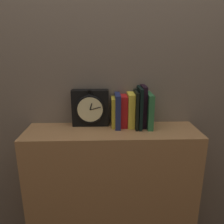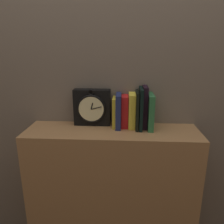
{
  "view_description": "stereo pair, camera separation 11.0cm",
  "coord_description": "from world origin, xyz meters",
  "px_view_note": "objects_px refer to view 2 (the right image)",
  "views": [
    {
      "loc": [
        -0.04,
        -1.18,
        1.35
      ],
      "look_at": [
        0.0,
        0.0,
        1.0
      ],
      "focal_mm": 35.0,
      "sensor_mm": 36.0,
      "label": 1
    },
    {
      "loc": [
        0.07,
        -1.18,
        1.35
      ],
      "look_at": [
        0.0,
        0.0,
        1.0
      ],
      "focal_mm": 35.0,
      "sensor_mm": 36.0,
      "label": 2
    }
  ],
  "objects_px": {
    "book_slot2_red": "(125,111)",
    "book_slot3_yellow": "(132,110)",
    "clock": "(92,107)",
    "book_slot1_navy": "(118,111)",
    "book_slot7_green": "(150,111)",
    "book_slot4_black": "(137,110)",
    "book_slot5_black": "(141,108)",
    "book_slot6_black": "(145,107)",
    "book_slot0_yellow": "(114,112)"
  },
  "relations": [
    {
      "from": "book_slot1_navy",
      "to": "book_slot7_green",
      "type": "bearing_deg",
      "value": -2.63
    },
    {
      "from": "clock",
      "to": "book_slot1_navy",
      "type": "xyz_separation_m",
      "value": [
        0.16,
        -0.03,
        -0.01
      ]
    },
    {
      "from": "book_slot5_black",
      "to": "book_slot6_black",
      "type": "relative_size",
      "value": 0.98
    },
    {
      "from": "book_slot2_red",
      "to": "book_slot7_green",
      "type": "xyz_separation_m",
      "value": [
        0.15,
        -0.02,
        0.01
      ]
    },
    {
      "from": "book_slot0_yellow",
      "to": "book_slot1_navy",
      "type": "xyz_separation_m",
      "value": [
        0.03,
        -0.01,
        0.01
      ]
    },
    {
      "from": "book_slot1_navy",
      "to": "book_slot3_yellow",
      "type": "height_order",
      "value": "book_slot3_yellow"
    },
    {
      "from": "book_slot3_yellow",
      "to": "book_slot7_green",
      "type": "height_order",
      "value": "book_slot7_green"
    },
    {
      "from": "book_slot2_red",
      "to": "book_slot5_black",
      "type": "height_order",
      "value": "book_slot5_black"
    },
    {
      "from": "book_slot0_yellow",
      "to": "book_slot2_red",
      "type": "height_order",
      "value": "book_slot2_red"
    },
    {
      "from": "book_slot2_red",
      "to": "book_slot6_black",
      "type": "distance_m",
      "value": 0.12
    },
    {
      "from": "book_slot4_black",
      "to": "book_slot6_black",
      "type": "relative_size",
      "value": 0.89
    },
    {
      "from": "book_slot4_black",
      "to": "book_slot3_yellow",
      "type": "bearing_deg",
      "value": 153.0
    },
    {
      "from": "book_slot1_navy",
      "to": "book_slot6_black",
      "type": "bearing_deg",
      "value": 3.69
    },
    {
      "from": "book_slot2_red",
      "to": "book_slot7_green",
      "type": "height_order",
      "value": "book_slot7_green"
    },
    {
      "from": "book_slot0_yellow",
      "to": "book_slot5_black",
      "type": "xyz_separation_m",
      "value": [
        0.16,
        -0.02,
        0.03
      ]
    },
    {
      "from": "book_slot7_green",
      "to": "book_slot4_black",
      "type": "bearing_deg",
      "value": 178.11
    },
    {
      "from": "book_slot3_yellow",
      "to": "book_slot2_red",
      "type": "bearing_deg",
      "value": 172.58
    },
    {
      "from": "clock",
      "to": "book_slot0_yellow",
      "type": "xyz_separation_m",
      "value": [
        0.14,
        -0.02,
        -0.02
      ]
    },
    {
      "from": "book_slot1_navy",
      "to": "book_slot2_red",
      "type": "distance_m",
      "value": 0.04
    },
    {
      "from": "book_slot0_yellow",
      "to": "book_slot7_green",
      "type": "height_order",
      "value": "book_slot7_green"
    },
    {
      "from": "book_slot0_yellow",
      "to": "book_slot3_yellow",
      "type": "xyz_separation_m",
      "value": [
        0.1,
        -0.0,
        0.01
      ]
    },
    {
      "from": "book_slot5_black",
      "to": "book_slot7_green",
      "type": "xyz_separation_m",
      "value": [
        0.06,
        -0.0,
        -0.02
      ]
    },
    {
      "from": "book_slot2_red",
      "to": "book_slot3_yellow",
      "type": "bearing_deg",
      "value": -7.42
    },
    {
      "from": "book_slot3_yellow",
      "to": "book_slot6_black",
      "type": "xyz_separation_m",
      "value": [
        0.08,
        0.0,
        0.02
      ]
    },
    {
      "from": "book_slot0_yellow",
      "to": "book_slot5_black",
      "type": "height_order",
      "value": "book_slot5_black"
    },
    {
      "from": "book_slot4_black",
      "to": "book_slot7_green",
      "type": "xyz_separation_m",
      "value": [
        0.08,
        -0.0,
        -0.01
      ]
    },
    {
      "from": "book_slot0_yellow",
      "to": "book_slot4_black",
      "type": "bearing_deg",
      "value": -8.01
    },
    {
      "from": "book_slot0_yellow",
      "to": "book_slot4_black",
      "type": "xyz_separation_m",
      "value": [
        0.13,
        -0.02,
        0.02
      ]
    },
    {
      "from": "book_slot1_navy",
      "to": "book_slot4_black",
      "type": "distance_m",
      "value": 0.11
    },
    {
      "from": "clock",
      "to": "book_slot2_red",
      "type": "height_order",
      "value": "clock"
    },
    {
      "from": "book_slot7_green",
      "to": "book_slot6_black",
      "type": "bearing_deg",
      "value": 149.37
    },
    {
      "from": "clock",
      "to": "book_slot3_yellow",
      "type": "distance_m",
      "value": 0.24
    },
    {
      "from": "book_slot0_yellow",
      "to": "book_slot5_black",
      "type": "bearing_deg",
      "value": -7.32
    },
    {
      "from": "clock",
      "to": "book_slot0_yellow",
      "type": "relative_size",
      "value": 1.3
    },
    {
      "from": "book_slot0_yellow",
      "to": "book_slot1_navy",
      "type": "distance_m",
      "value": 0.03
    },
    {
      "from": "clock",
      "to": "book_slot6_black",
      "type": "relative_size",
      "value": 0.93
    },
    {
      "from": "clock",
      "to": "book_slot1_navy",
      "type": "height_order",
      "value": "clock"
    },
    {
      "from": "clock",
      "to": "book_slot3_yellow",
      "type": "relative_size",
      "value": 1.13
    },
    {
      "from": "clock",
      "to": "book_slot5_black",
      "type": "distance_m",
      "value": 0.29
    },
    {
      "from": "book_slot1_navy",
      "to": "book_slot5_black",
      "type": "distance_m",
      "value": 0.13
    },
    {
      "from": "book_slot0_yellow",
      "to": "book_slot3_yellow",
      "type": "distance_m",
      "value": 0.11
    },
    {
      "from": "book_slot3_yellow",
      "to": "book_slot5_black",
      "type": "distance_m",
      "value": 0.06
    },
    {
      "from": "clock",
      "to": "book_slot4_black",
      "type": "bearing_deg",
      "value": -7.87
    },
    {
      "from": "book_slot4_black",
      "to": "book_slot7_green",
      "type": "relative_size",
      "value": 1.07
    },
    {
      "from": "book_slot0_yellow",
      "to": "book_slot5_black",
      "type": "relative_size",
      "value": 0.73
    },
    {
      "from": "book_slot5_black",
      "to": "book_slot2_red",
      "type": "bearing_deg",
      "value": 166.99
    },
    {
      "from": "book_slot5_black",
      "to": "book_slot7_green",
      "type": "bearing_deg",
      "value": -1.48
    },
    {
      "from": "book_slot7_green",
      "to": "clock",
      "type": "bearing_deg",
      "value": 173.46
    },
    {
      "from": "book_slot5_black",
      "to": "book_slot7_green",
      "type": "distance_m",
      "value": 0.06
    },
    {
      "from": "book_slot3_yellow",
      "to": "clock",
      "type": "bearing_deg",
      "value": 174.65
    }
  ]
}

